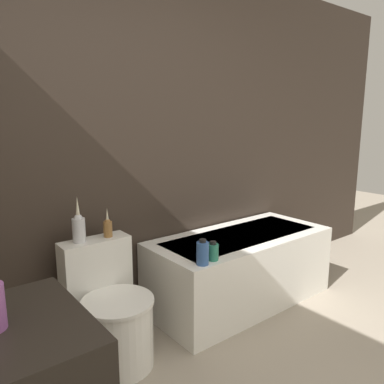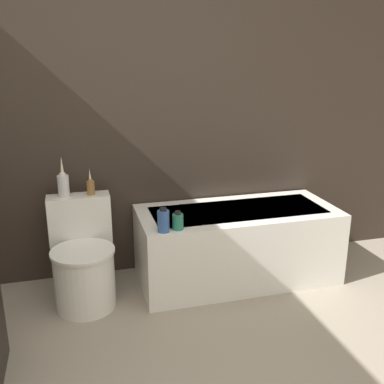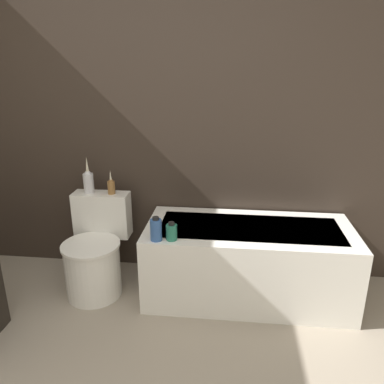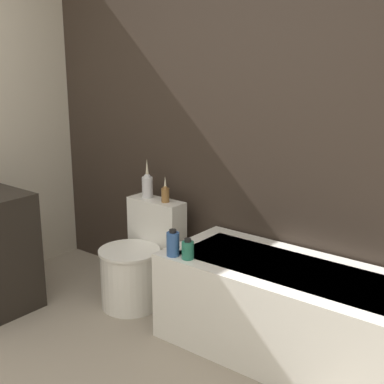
{
  "view_description": "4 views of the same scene",
  "coord_description": "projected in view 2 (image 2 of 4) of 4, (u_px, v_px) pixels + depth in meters",
  "views": [
    {
      "loc": [
        -1.27,
        -0.28,
        1.47
      ],
      "look_at": [
        0.14,
        1.5,
        1.01
      ],
      "focal_mm": 35.0,
      "sensor_mm": 36.0,
      "label": 1
    },
    {
      "loc": [
        -0.38,
        -1.26,
        1.68
      ],
      "look_at": [
        0.39,
        1.55,
        0.77
      ],
      "focal_mm": 42.0,
      "sensor_mm": 36.0,
      "label": 2
    },
    {
      "loc": [
        0.65,
        -0.79,
        1.68
      ],
      "look_at": [
        0.4,
        1.45,
        0.89
      ],
      "focal_mm": 35.0,
      "sensor_mm": 36.0,
      "label": 3
    },
    {
      "loc": [
        2.12,
        -0.86,
        1.77
      ],
      "look_at": [
        0.21,
        1.55,
        0.93
      ],
      "focal_mm": 50.0,
      "sensor_mm": 36.0,
      "label": 4
    }
  ],
  "objects": [
    {
      "name": "vase_silver",
      "position": [
        91.0,
        186.0,
        3.16
      ],
      "size": [
        0.06,
        0.06,
        0.19
      ],
      "color": "olive",
      "rests_on": "toilet"
    },
    {
      "name": "toilet",
      "position": [
        83.0,
        262.0,
        3.09
      ],
      "size": [
        0.44,
        0.58,
        0.72
      ],
      "color": "white",
      "rests_on": "ground"
    },
    {
      "name": "vase_gold",
      "position": [
        63.0,
        183.0,
        3.12
      ],
      "size": [
        0.08,
        0.08,
        0.28
      ],
      "color": "silver",
      "rests_on": "toilet"
    },
    {
      "name": "bathtub",
      "position": [
        237.0,
        244.0,
        3.44
      ],
      "size": [
        1.49,
        0.67,
        0.56
      ],
      "color": "white",
      "rests_on": "ground"
    },
    {
      "name": "shampoo_bottle_short",
      "position": [
        178.0,
        221.0,
        2.97
      ],
      "size": [
        0.07,
        0.07,
        0.13
      ],
      "color": "#267259",
      "rests_on": "bathtub"
    },
    {
      "name": "wall_back_tiled",
      "position": [
        122.0,
        107.0,
        3.29
      ],
      "size": [
        6.4,
        0.06,
        2.6
      ],
      "color": "#332821",
      "rests_on": "ground_plane"
    },
    {
      "name": "shampoo_bottle_tall",
      "position": [
        163.0,
        221.0,
        2.92
      ],
      "size": [
        0.08,
        0.08,
        0.17
      ],
      "color": "#335999",
      "rests_on": "bathtub"
    }
  ]
}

